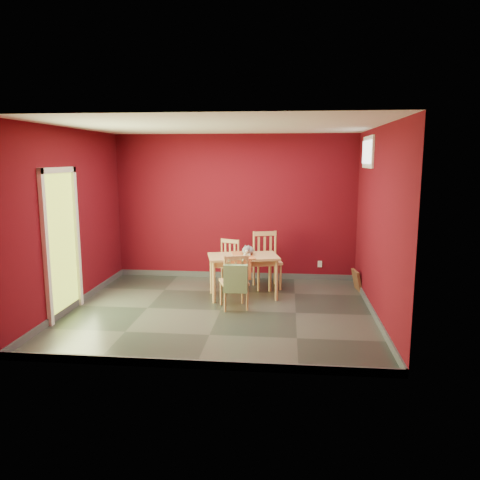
# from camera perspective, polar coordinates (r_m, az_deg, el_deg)

# --- Properties ---
(ground) EXTENTS (4.50, 4.50, 0.00)m
(ground) POSITION_cam_1_polar(r_m,az_deg,el_deg) (7.11, -2.40, -8.56)
(ground) COLOR #2D342D
(ground) RESTS_ON ground
(room_shell) EXTENTS (4.50, 4.50, 4.50)m
(room_shell) POSITION_cam_1_polar(r_m,az_deg,el_deg) (7.09, -2.40, -8.18)
(room_shell) COLOR #530811
(room_shell) RESTS_ON ground
(doorway) EXTENTS (0.06, 1.01, 2.13)m
(doorway) POSITION_cam_1_polar(r_m,az_deg,el_deg) (7.13, -20.97, 0.16)
(doorway) COLOR #B7D838
(doorway) RESTS_ON ground
(window) EXTENTS (0.05, 0.90, 0.50)m
(window) POSITION_cam_1_polar(r_m,az_deg,el_deg) (7.77, 15.32, 10.30)
(window) COLOR white
(window) RESTS_ON room_shell
(outlet_plate) EXTENTS (0.08, 0.02, 0.12)m
(outlet_plate) POSITION_cam_1_polar(r_m,az_deg,el_deg) (8.90, 9.71, -2.90)
(outlet_plate) COLOR silver
(outlet_plate) RESTS_ON room_shell
(dining_table) EXTENTS (1.23, 0.89, 0.70)m
(dining_table) POSITION_cam_1_polar(r_m,az_deg,el_deg) (7.62, 0.39, -2.53)
(dining_table) COLOR tan
(dining_table) RESTS_ON ground
(table_runner) EXTENTS (0.46, 0.73, 0.34)m
(table_runner) POSITION_cam_1_polar(r_m,az_deg,el_deg) (7.50, 0.31, -2.45)
(table_runner) COLOR #B85D2F
(table_runner) RESTS_ON dining_table
(chair_far_left) EXTENTS (0.50, 0.50, 0.83)m
(chair_far_left) POSITION_cam_1_polar(r_m,az_deg,el_deg) (8.30, -1.62, -2.80)
(chair_far_left) COLOR tan
(chair_far_left) RESTS_ON ground
(chair_far_right) EXTENTS (0.56, 0.56, 0.98)m
(chair_far_right) POSITION_cam_1_polar(r_m,az_deg,el_deg) (8.24, 3.25, -2.37)
(chair_far_right) COLOR tan
(chair_far_right) RESTS_ON ground
(chair_near) EXTENTS (0.50, 0.50, 0.85)m
(chair_near) POSITION_cam_1_polar(r_m,az_deg,el_deg) (7.06, -0.68, -5.00)
(chair_near) COLOR tan
(chair_near) RESTS_ON ground
(tote_bag) EXTENTS (0.35, 0.20, 0.48)m
(tote_bag) POSITION_cam_1_polar(r_m,az_deg,el_deg) (6.84, -0.54, -4.72)
(tote_bag) COLOR #6C8D5A
(tote_bag) RESTS_ON chair_near
(cat) EXTENTS (0.21, 0.40, 0.20)m
(cat) POSITION_cam_1_polar(r_m,az_deg,el_deg) (7.65, 0.97, -1.06)
(cat) COLOR slate
(cat) RESTS_ON table_runner
(picture_frame) EXTENTS (0.16, 0.37, 0.36)m
(picture_frame) POSITION_cam_1_polar(r_m,az_deg,el_deg) (8.34, 14.04, -4.79)
(picture_frame) COLOR brown
(picture_frame) RESTS_ON ground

